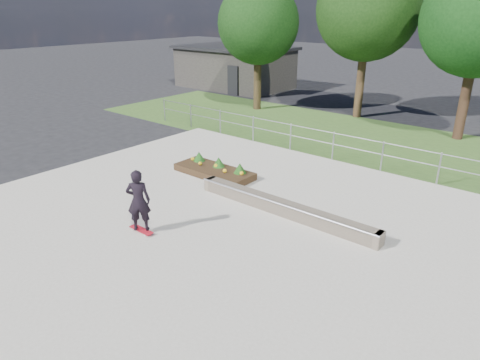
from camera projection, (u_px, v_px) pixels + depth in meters
name	position (u px, v px, depth m)	size (l,w,h in m)	color
ground	(200.00, 231.00, 11.72)	(120.00, 120.00, 0.00)	black
grass_verge	(369.00, 141.00, 19.57)	(30.00, 8.00, 0.02)	#335321
concrete_slab	(200.00, 230.00, 11.71)	(15.00, 15.00, 0.06)	#AEA89B
fence	(333.00, 142.00, 16.79)	(20.06, 0.06, 1.20)	#9D9EA5
building	(235.00, 67.00, 32.27)	(8.40, 5.40, 3.00)	#2B2926
tree_far_left	(258.00, 23.00, 23.91)	(4.55, 4.55, 7.15)	#2E2112
tree_mid_left	(368.00, 9.00, 21.80)	(5.25, 5.25, 8.25)	#362315
tree_mid_right	(480.00, 19.00, 17.98)	(4.90, 4.90, 7.70)	black
grind_ledge	(283.00, 208.00, 12.48)	(6.00, 0.44, 0.43)	brown
planter_bed	(215.00, 170.00, 15.46)	(3.00, 1.20, 0.61)	black
skateboarder	(138.00, 201.00, 11.21)	(0.80, 0.72, 1.79)	silver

